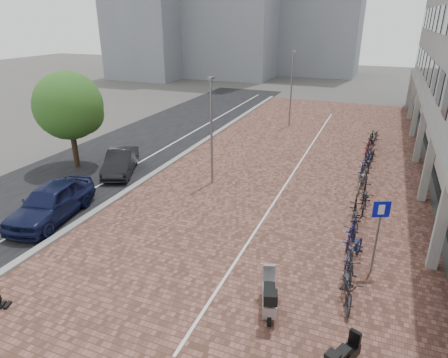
% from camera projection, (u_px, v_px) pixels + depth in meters
% --- Properties ---
extents(ground, '(140.00, 140.00, 0.00)m').
position_uv_depth(ground, '(160.00, 274.00, 13.62)').
color(ground, '#474442').
rests_on(ground, ground).
extents(plaza_brick, '(14.50, 42.00, 0.04)m').
position_uv_depth(plaza_brick, '(293.00, 168.00, 23.21)').
color(plaza_brick, brown).
rests_on(plaza_brick, ground).
extents(street_asphalt, '(8.00, 50.00, 0.03)m').
position_uv_depth(street_asphalt, '(136.00, 147.00, 27.01)').
color(street_asphalt, black).
rests_on(street_asphalt, ground).
extents(curb, '(0.35, 42.00, 0.14)m').
position_uv_depth(curb, '(186.00, 153.00, 25.64)').
color(curb, gray).
rests_on(curb, ground).
extents(lane_line, '(0.12, 44.00, 0.00)m').
position_uv_depth(lane_line, '(161.00, 150.00, 26.31)').
color(lane_line, white).
rests_on(lane_line, street_asphalt).
extents(parking_line, '(0.10, 30.00, 0.00)m').
position_uv_depth(parking_line, '(296.00, 168.00, 23.13)').
color(parking_line, white).
rests_on(parking_line, plaza_brick).
extents(car_navy, '(2.60, 4.97, 1.61)m').
position_uv_depth(car_navy, '(51.00, 202.00, 17.11)').
color(car_navy, '#0E1334').
rests_on(car_navy, ground).
extents(car_dark, '(2.94, 4.28, 1.34)m').
position_uv_depth(car_dark, '(120.00, 162.00, 22.27)').
color(car_dark, black).
rests_on(car_dark, ground).
extents(shoes, '(0.50, 0.46, 0.10)m').
position_uv_depth(shoes, '(4.00, 306.00, 12.06)').
color(shoes, black).
rests_on(shoes, ground).
extents(scooter_front, '(1.08, 1.90, 1.24)m').
position_uv_depth(scooter_front, '(269.00, 293.00, 11.73)').
color(scooter_front, gray).
rests_on(scooter_front, ground).
extents(scooter_mid, '(0.99, 1.47, 0.97)m').
position_uv_depth(scooter_mid, '(344.00, 356.00, 9.74)').
color(scooter_mid, black).
rests_on(scooter_mid, ground).
extents(parking_sign, '(0.54, 0.27, 2.76)m').
position_uv_depth(parking_sign, '(379.00, 225.00, 13.04)').
color(parking_sign, slate).
rests_on(parking_sign, ground).
extents(lamp_near, '(0.12, 0.12, 5.55)m').
position_uv_depth(lamp_near, '(212.00, 133.00, 20.08)').
color(lamp_near, slate).
rests_on(lamp_near, ground).
extents(lamp_far, '(0.12, 0.12, 5.87)m').
position_uv_depth(lamp_far, '(291.00, 90.00, 31.06)').
color(lamp_far, gray).
rests_on(lamp_far, ground).
extents(street_tree, '(3.86, 3.86, 5.61)m').
position_uv_depth(street_tree, '(71.00, 107.00, 22.15)').
color(street_tree, '#382619').
rests_on(street_tree, ground).
extents(bike_row, '(1.17, 20.44, 1.05)m').
position_uv_depth(bike_row, '(365.00, 181.00, 20.05)').
color(bike_row, black).
rests_on(bike_row, ground).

